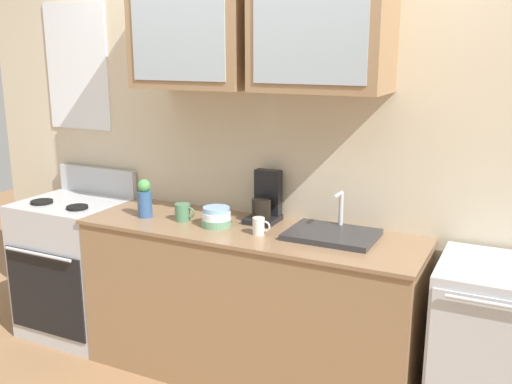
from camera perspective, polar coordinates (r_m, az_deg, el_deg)
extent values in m
plane|color=#936B47|center=(3.53, -0.76, -17.76)|extent=(10.00, 10.00, 0.00)
cube|color=beige|center=(3.36, 1.82, 4.35)|extent=(4.29, 0.10, 2.59)
cube|color=#93704C|center=(3.28, -5.95, 15.96)|extent=(0.67, 0.38, 0.65)
cube|color=#9EADB7|center=(3.12, -7.90, 16.02)|extent=(0.57, 0.01, 0.56)
cube|color=#93704C|center=(2.96, 6.67, 16.17)|extent=(0.67, 0.38, 0.65)
cube|color=#9EADB7|center=(2.78, 5.27, 16.35)|extent=(0.57, 0.01, 0.56)
cube|color=white|center=(4.07, -17.39, 11.80)|extent=(0.51, 0.01, 0.82)
cube|color=#93704C|center=(3.32, -0.78, -11.28)|extent=(1.91, 0.56, 0.88)
cube|color=#8C6B4C|center=(3.16, -0.81, -3.85)|extent=(1.93, 0.59, 0.02)
cube|color=silver|center=(4.02, -17.42, -7.20)|extent=(0.66, 0.56, 0.90)
cube|color=black|center=(3.86, -20.25, -9.46)|extent=(0.61, 0.01, 0.54)
cylinder|color=silver|center=(3.75, -20.92, -5.79)|extent=(0.53, 0.02, 0.02)
cube|color=silver|center=(4.04, -15.49, 1.10)|extent=(0.63, 0.04, 0.18)
cylinder|color=black|center=(3.91, -20.54, -0.92)|extent=(0.14, 0.14, 0.02)
cylinder|color=black|center=(3.71, -17.36, -1.46)|extent=(0.13, 0.13, 0.02)
cube|color=#2D2D30|center=(3.03, 7.56, -4.22)|extent=(0.46, 0.34, 0.03)
cylinder|color=silver|center=(3.13, 8.45, -1.65)|extent=(0.02, 0.02, 0.18)
cylinder|color=silver|center=(3.05, 8.16, -0.28)|extent=(0.02, 0.12, 0.02)
cylinder|color=#669972|center=(3.20, -3.96, -3.02)|extent=(0.17, 0.17, 0.04)
cylinder|color=white|center=(3.19, -3.97, -2.42)|extent=(0.16, 0.16, 0.05)
cylinder|color=#8CB7E0|center=(3.18, -3.98, -1.87)|extent=(0.15, 0.15, 0.04)
cylinder|color=#33598C|center=(3.42, -11.00, -1.19)|extent=(0.08, 0.08, 0.15)
sphere|color=#4C994C|center=(3.39, -11.08, 0.62)|extent=(0.08, 0.08, 0.08)
cylinder|color=silver|center=(3.04, 0.26, -3.41)|extent=(0.06, 0.06, 0.09)
torus|color=silver|center=(3.02, 0.93, -3.43)|extent=(0.06, 0.01, 0.06)
cylinder|color=#4C7F59|center=(3.32, -7.32, -2.00)|extent=(0.09, 0.09, 0.10)
torus|color=#4C7F59|center=(3.29, -6.59, -2.03)|extent=(0.06, 0.01, 0.06)
cube|color=silver|center=(3.03, 22.74, -14.92)|extent=(0.57, 0.54, 0.90)
cylinder|color=silver|center=(2.59, 23.09, -10.32)|extent=(0.43, 0.02, 0.02)
cube|color=black|center=(3.27, 0.69, -2.74)|extent=(0.17, 0.20, 0.03)
cylinder|color=black|center=(3.23, 0.54, -1.64)|extent=(0.11, 0.11, 0.11)
cube|color=black|center=(3.29, 1.22, -0.01)|extent=(0.15, 0.06, 0.26)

